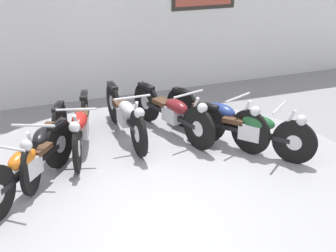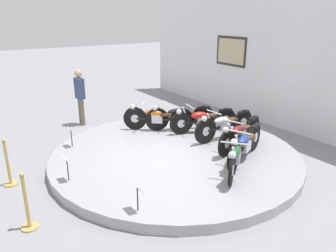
{
  "view_description": "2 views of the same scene",
  "coord_description": "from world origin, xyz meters",
  "views": [
    {
      "loc": [
        -1.73,
        -4.85,
        3.31
      ],
      "look_at": [
        0.14,
        0.1,
        0.99
      ],
      "focal_mm": 50.0,
      "sensor_mm": 36.0,
      "label": 1
    },
    {
      "loc": [
        5.98,
        -4.22,
        3.37
      ],
      "look_at": [
        -0.26,
        -0.04,
        0.8
      ],
      "focal_mm": 35.0,
      "sensor_mm": 36.0,
      "label": 2
    }
  ],
  "objects": [
    {
      "name": "ground_plane",
      "position": [
        0.0,
        0.0,
        0.0
      ],
      "size": [
        60.0,
        60.0,
        0.0
      ],
      "primitive_type": "plane",
      "color": "gray"
    },
    {
      "name": "display_platform",
      "position": [
        0.0,
        0.0,
        0.11
      ],
      "size": [
        5.92,
        5.92,
        0.21
      ],
      "primitive_type": "cylinder",
      "color": "#99999E",
      "rests_on": "ground_plane"
    },
    {
      "name": "back_wall",
      "position": [
        0.0,
        4.12,
        1.96
      ],
      "size": [
        14.0,
        0.22,
        3.91
      ],
      "color": "white",
      "rests_on": "ground_plane"
    },
    {
      "name": "motorcycle_orange",
      "position": [
        -1.55,
        0.45,
        0.61
      ],
      "size": [
        1.32,
        1.6,
        0.81
      ],
      "color": "black",
      "rests_on": "display_platform"
    },
    {
      "name": "motorcycle_black",
      "position": [
        -1.27,
        1.01,
        0.61
      ],
      "size": [
        0.85,
        1.87,
        0.81
      ],
      "color": "black",
      "rests_on": "display_platform"
    },
    {
      "name": "motorcycle_red",
      "position": [
        -0.72,
        1.42,
        0.6
      ],
      "size": [
        0.68,
        1.92,
        0.79
      ],
      "color": "black",
      "rests_on": "display_platform"
    },
    {
      "name": "motorcycle_silver",
      "position": [
        0.0,
        1.56,
        0.61
      ],
      "size": [
        0.54,
        2.03,
        0.81
      ],
      "color": "black",
      "rests_on": "display_platform"
    },
    {
      "name": "motorcycle_maroon",
      "position": [
        0.72,
        1.42,
        0.61
      ],
      "size": [
        0.69,
        1.95,
        0.81
      ],
      "color": "black",
      "rests_on": "display_platform"
    },
    {
      "name": "motorcycle_blue",
      "position": [
        1.27,
        1.01,
        0.61
      ],
      "size": [
        0.86,
        1.86,
        0.81
      ],
      "color": "black",
      "rests_on": "display_platform"
    },
    {
      "name": "motorcycle_green",
      "position": [
        1.55,
        0.44,
        0.59
      ],
      "size": [
        1.29,
        1.58,
        0.79
      ],
      "color": "black",
      "rests_on": "display_platform"
    }
  ]
}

